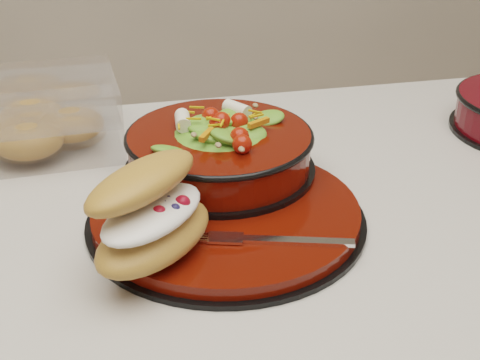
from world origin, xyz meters
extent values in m
cube|color=beige|center=(0.00, 0.00, 0.88)|extent=(1.24, 0.74, 0.04)
cylinder|color=black|center=(-0.01, 0.00, 0.90)|extent=(0.31, 0.31, 0.01)
cylinder|color=#500A02|center=(-0.01, 0.00, 0.91)|extent=(0.29, 0.29, 0.01)
torus|color=black|center=(0.00, -0.01, 0.92)|extent=(0.17, 0.17, 0.01)
cylinder|color=black|center=(0.00, 0.08, 0.92)|extent=(0.23, 0.23, 0.01)
cylinder|color=#500A02|center=(0.00, 0.08, 0.95)|extent=(0.22, 0.22, 0.04)
torus|color=black|center=(0.00, 0.08, 0.97)|extent=(0.22, 0.22, 0.01)
ellipsoid|color=#448224|center=(0.00, 0.08, 0.96)|extent=(0.18, 0.18, 0.07)
sphere|color=#B41507|center=(0.04, 0.08, 1.00)|extent=(0.02, 0.02, 0.02)
sphere|color=#B41507|center=(0.02, 0.12, 1.00)|extent=(0.02, 0.02, 0.02)
sphere|color=#B41507|center=(-0.02, 0.12, 1.00)|extent=(0.02, 0.02, 0.02)
sphere|color=#B41507|center=(-0.05, 0.08, 1.00)|extent=(0.02, 0.02, 0.02)
sphere|color=#B41507|center=(-0.02, 0.04, 1.00)|extent=(0.02, 0.02, 0.02)
sphere|color=#B41507|center=(0.02, 0.04, 1.00)|extent=(0.02, 0.02, 0.02)
cylinder|color=silver|center=(0.03, 0.12, 1.00)|extent=(0.03, 0.04, 0.02)
cylinder|color=silver|center=(-0.04, 0.10, 1.00)|extent=(0.04, 0.03, 0.02)
cube|color=orange|center=(-0.02, 0.05, 1.01)|extent=(0.03, 0.03, 0.01)
cube|color=orange|center=(0.04, 0.07, 1.01)|extent=(0.03, 0.02, 0.01)
ellipsoid|color=#CD8D3E|center=(-0.10, -0.08, 0.94)|extent=(0.16, 0.16, 0.04)
ellipsoid|color=white|center=(-0.10, -0.08, 0.97)|extent=(0.14, 0.14, 0.02)
ellipsoid|color=#CD8D3E|center=(-0.10, -0.06, 0.99)|extent=(0.15, 0.15, 0.04)
sphere|color=#A80C19|center=(-0.12, -0.08, 0.97)|extent=(0.02, 0.02, 0.02)
sphere|color=#A80C19|center=(-0.09, -0.09, 0.97)|extent=(0.02, 0.02, 0.02)
sphere|color=#A80C19|center=(-0.07, -0.07, 0.97)|extent=(0.02, 0.02, 0.02)
sphere|color=#A80C19|center=(-0.11, -0.06, 0.97)|extent=(0.02, 0.02, 0.02)
sphere|color=#191947|center=(-0.10, -0.07, 0.97)|extent=(0.01, 0.01, 0.01)
sphere|color=#191947|center=(-0.08, -0.07, 0.97)|extent=(0.01, 0.01, 0.01)
sphere|color=#191947|center=(-0.10, -0.08, 0.97)|extent=(0.01, 0.01, 0.01)
sphere|color=#191947|center=(-0.08, -0.08, 0.97)|extent=(0.01, 0.01, 0.01)
sphere|color=#191947|center=(-0.11, -0.09, 0.97)|extent=(0.01, 0.01, 0.01)
sphere|color=#191947|center=(-0.08, -0.07, 0.97)|extent=(0.01, 0.01, 0.01)
cube|color=silver|center=(0.04, -0.09, 0.92)|extent=(0.11, 0.04, 0.00)
cube|color=silver|center=(-0.02, -0.07, 0.92)|extent=(0.04, 0.03, 0.00)
cube|color=white|center=(-0.23, 0.24, 0.93)|extent=(0.24, 0.18, 0.05)
cube|color=white|center=(-0.23, 0.24, 0.97)|extent=(0.24, 0.18, 0.04)
ellipsoid|color=#CD8D3E|center=(-0.18, 0.24, 0.93)|extent=(0.09, 0.07, 0.04)
ellipsoid|color=#CD8D3E|center=(-0.23, 0.28, 0.93)|extent=(0.09, 0.07, 0.04)
ellipsoid|color=#CD8D3E|center=(-0.23, 0.20, 0.93)|extent=(0.09, 0.07, 0.04)
camera|label=1|loc=(-0.13, -0.62, 1.29)|focal=50.00mm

